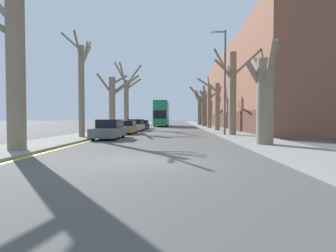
# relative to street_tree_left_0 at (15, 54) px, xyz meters

# --- Properties ---
(ground_plane) EXTENTS (300.00, 300.00, 0.00)m
(ground_plane) POSITION_rel_street_tree_left_0_xyz_m (5.86, -2.01, -4.35)
(ground_plane) COLOR #4C4947
(sidewalk_left) EXTENTS (3.31, 120.00, 0.12)m
(sidewalk_left) POSITION_rel_street_tree_left_0_xyz_m (-0.59, 47.99, -4.29)
(sidewalk_left) COLOR gray
(sidewalk_left) RESTS_ON ground
(sidewalk_right) EXTENTS (3.31, 120.00, 0.12)m
(sidewalk_right) POSITION_rel_street_tree_left_0_xyz_m (12.30, 47.99, -4.29)
(sidewalk_right) COLOR gray
(sidewalk_right) RESTS_ON ground
(building_facade_right) EXTENTS (10.08, 42.27, 11.31)m
(building_facade_right) POSITION_rel_street_tree_left_0_xyz_m (18.95, 28.83, 1.30)
(building_facade_right) COLOR brown
(building_facade_right) RESTS_ON ground
(kerb_line_stripe) EXTENTS (0.24, 120.00, 0.01)m
(kerb_line_stripe) POSITION_rel_street_tree_left_0_xyz_m (1.24, 47.99, -4.34)
(kerb_line_stripe) COLOR yellow
(kerb_line_stripe) RESTS_ON ground
(street_tree_left_0) EXTENTS (4.90, 2.50, 9.58)m
(street_tree_left_0) POSITION_rel_street_tree_left_0_xyz_m (0.00, 0.00, 0.00)
(street_tree_left_0) COLOR #7A6B56
(street_tree_left_0) RESTS_ON ground
(street_tree_left_1) EXTENTS (2.14, 4.36, 8.25)m
(street_tree_left_1) POSITION_rel_street_tree_left_0_xyz_m (-0.12, 8.29, -0.21)
(street_tree_left_1) COLOR #7A6B56
(street_tree_left_1) RESTS_ON ground
(street_tree_left_2) EXTENTS (4.47, 2.28, 6.39)m
(street_tree_left_2) POSITION_rel_street_tree_left_0_xyz_m (0.10, 17.25, -0.92)
(street_tree_left_2) COLOR #7A6B56
(street_tree_left_2) RESTS_ON ground
(street_tree_left_3) EXTENTS (3.87, 4.04, 9.32)m
(street_tree_left_3) POSITION_rel_street_tree_left_0_xyz_m (-0.04, 25.46, -0.10)
(street_tree_left_3) COLOR #7A6B56
(street_tree_left_3) RESTS_ON ground
(street_tree_right_0) EXTENTS (1.55, 4.02, 5.31)m
(street_tree_right_0) POSITION_rel_street_tree_left_0_xyz_m (11.83, 2.97, -1.72)
(street_tree_right_0) COLOR #7A6B56
(street_tree_right_0) RESTS_ON ground
(street_tree_right_1) EXTENTS (4.23, 3.33, 7.60)m
(street_tree_right_1) POSITION_rel_street_tree_left_0_xyz_m (11.82, 11.07, -0.39)
(street_tree_right_1) COLOR #7A6B56
(street_tree_right_1) RESTS_ON ground
(street_tree_right_2) EXTENTS (3.09, 2.36, 6.12)m
(street_tree_right_2) POSITION_rel_street_tree_left_0_xyz_m (11.70, 19.21, -1.28)
(street_tree_right_2) COLOR #7A6B56
(street_tree_right_2) RESTS_ON ground
(street_tree_right_3) EXTENTS (2.28, 2.50, 7.82)m
(street_tree_right_3) POSITION_rel_street_tree_left_0_xyz_m (11.89, 27.19, -0.95)
(street_tree_right_3) COLOR #7A6B56
(street_tree_right_3) RESTS_ON ground
(street_tree_right_4) EXTENTS (3.15, 2.84, 7.09)m
(street_tree_right_4) POSITION_rel_street_tree_left_0_xyz_m (11.75, 34.59, -0.79)
(street_tree_right_4) COLOR #7A6B56
(street_tree_right_4) RESTS_ON ground
(street_tree_right_5) EXTENTS (2.09, 4.35, 7.44)m
(street_tree_right_5) POSITION_rel_street_tree_left_0_xyz_m (11.83, 43.72, -0.76)
(street_tree_right_5) COLOR #7A6B56
(street_tree_right_5) RESTS_ON ground
(double_decker_bus) EXTENTS (2.44, 11.03, 4.57)m
(double_decker_bus) POSITION_rel_street_tree_left_0_xyz_m (4.22, 37.93, -1.77)
(double_decker_bus) COLOR #1E7F47
(double_decker_bus) RESTS_ON ground
(parked_car_0) EXTENTS (1.72, 4.48, 1.43)m
(parked_car_0) POSITION_rel_street_tree_left_0_xyz_m (2.11, 7.79, -3.67)
(parked_car_0) COLOR #4C5156
(parked_car_0) RESTS_ON ground
(parked_car_1) EXTENTS (1.80, 4.20, 1.26)m
(parked_car_1) POSITION_rel_street_tree_left_0_xyz_m (2.11, 14.13, -3.74)
(parked_car_1) COLOR olive
(parked_car_1) RESTS_ON ground
(parked_car_2) EXTENTS (1.78, 4.49, 1.39)m
(parked_car_2) POSITION_rel_street_tree_left_0_xyz_m (2.11, 20.03, -3.69)
(parked_car_2) COLOR #9EA3AD
(parked_car_2) RESTS_ON ground
(parked_car_3) EXTENTS (1.78, 4.11, 1.26)m
(parked_car_3) POSITION_rel_street_tree_left_0_xyz_m (2.11, 25.48, -3.74)
(parked_car_3) COLOR black
(parked_car_3) RESTS_ON ground
(lamp_post) EXTENTS (1.40, 0.20, 8.90)m
(lamp_post) POSITION_rel_street_tree_left_0_xyz_m (11.05, 10.93, 0.57)
(lamp_post) COLOR #4C4F54
(lamp_post) RESTS_ON ground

